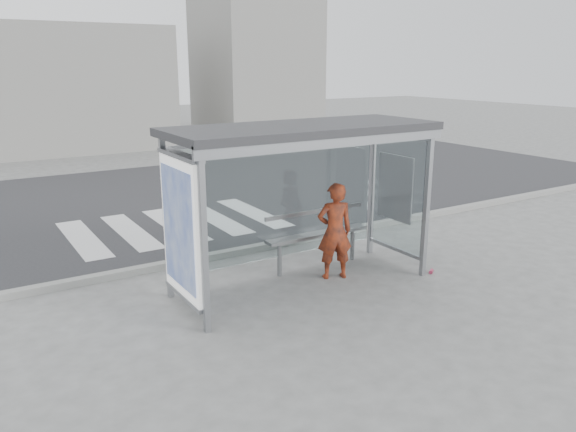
{
  "coord_description": "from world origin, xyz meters",
  "views": [
    {
      "loc": [
        -4.72,
        -7.16,
        3.52
      ],
      "look_at": [
        -0.16,
        0.2,
        1.16
      ],
      "focal_mm": 35.0,
      "sensor_mm": 36.0,
      "label": 1
    }
  ],
  "objects_px": {
    "bench": "(317,234)",
    "bus_shelter": "(281,168)",
    "soda_can": "(431,271)",
    "person": "(335,231)"
  },
  "relations": [
    {
      "from": "person",
      "to": "soda_can",
      "type": "relative_size",
      "value": 13.73
    },
    {
      "from": "bus_shelter",
      "to": "bench",
      "type": "height_order",
      "value": "bus_shelter"
    },
    {
      "from": "person",
      "to": "bus_shelter",
      "type": "bearing_deg",
      "value": 16.88
    },
    {
      "from": "person",
      "to": "soda_can",
      "type": "distance_m",
      "value": 1.89
    },
    {
      "from": "bench",
      "to": "bus_shelter",
      "type": "bearing_deg",
      "value": -153.77
    },
    {
      "from": "bus_shelter",
      "to": "soda_can",
      "type": "relative_size",
      "value": 35.53
    },
    {
      "from": "person",
      "to": "bench",
      "type": "height_order",
      "value": "person"
    },
    {
      "from": "person",
      "to": "bench",
      "type": "relative_size",
      "value": 0.81
    },
    {
      "from": "soda_can",
      "to": "bench",
      "type": "bearing_deg",
      "value": 139.36
    },
    {
      "from": "bus_shelter",
      "to": "person",
      "type": "relative_size",
      "value": 2.59
    }
  ]
}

